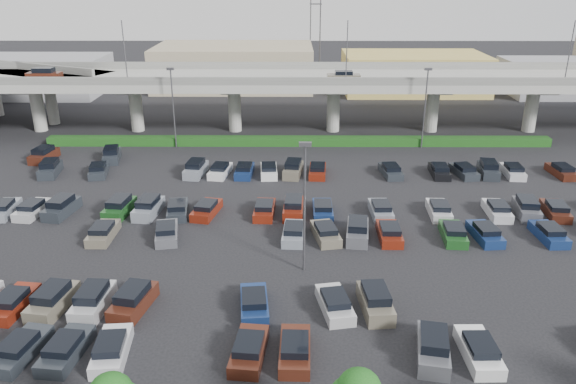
% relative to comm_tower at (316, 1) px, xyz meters
% --- Properties ---
extents(ground, '(280.00, 280.00, 0.00)m').
position_rel_comm_tower_xyz_m(ground, '(-4.00, -74.00, -15.61)').
color(ground, black).
extents(overpass, '(150.00, 13.00, 15.80)m').
position_rel_comm_tower_xyz_m(overpass, '(-4.25, -42.03, -8.64)').
color(overpass, '#999A92').
rests_on(overpass, ground).
extents(hedge, '(66.00, 1.60, 1.10)m').
position_rel_comm_tower_xyz_m(hedge, '(-4.00, -49.00, -15.06)').
color(hedge, '#194313').
rests_on(hedge, ground).
extents(parked_cars, '(62.94, 41.67, 1.67)m').
position_rel_comm_tower_xyz_m(parked_cars, '(-5.84, -77.18, -14.99)').
color(parked_cars, white).
rests_on(parked_cars, ground).
extents(light_poles, '(66.90, 48.38, 10.30)m').
position_rel_comm_tower_xyz_m(light_poles, '(-8.12, -72.00, -9.37)').
color(light_poles, '#48474C').
rests_on(light_poles, ground).
extents(distant_buildings, '(138.00, 24.00, 9.00)m').
position_rel_comm_tower_xyz_m(distant_buildings, '(8.38, -12.19, -11.87)').
color(distant_buildings, gray).
rests_on(distant_buildings, ground).
extents(comm_tower, '(2.40, 2.40, 30.00)m').
position_rel_comm_tower_xyz_m(comm_tower, '(0.00, 0.00, 0.00)').
color(comm_tower, '#48474C').
rests_on(comm_tower, ground).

